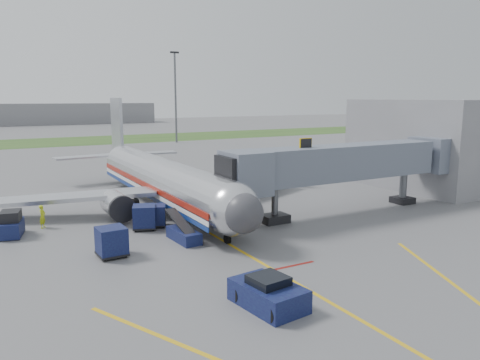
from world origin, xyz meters
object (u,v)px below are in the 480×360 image
baggage_tug (11,225)px  belt_loader (184,234)px  airliner (162,179)px  ramp_worker (43,217)px  pushback_tug (268,294)px

baggage_tug → belt_loader: belt_loader is taller
airliner → belt_loader: airliner is taller
belt_loader → ramp_worker: (-8.46, 8.62, 0.44)m
airliner → belt_loader: 11.69m
belt_loader → airliner: bearing=77.4°
pushback_tug → belt_loader: belt_loader is taller
pushback_tug → baggage_tug: (-10.30, 19.44, 0.19)m
ramp_worker → baggage_tug: bearing=152.6°
airliner → ramp_worker: 11.40m
belt_loader → ramp_worker: 12.09m
baggage_tug → ramp_worker: (2.31, 1.27, 0.07)m
airliner → ramp_worker: size_ratio=19.19×
pushback_tug → belt_loader: bearing=87.8°
airliner → ramp_worker: (-10.97, -2.59, -1.72)m
airliner → baggage_tug: (-13.28, -3.86, -1.79)m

